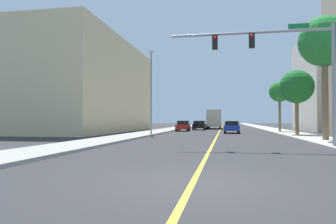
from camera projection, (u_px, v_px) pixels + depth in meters
ground at (220, 130)px, 49.13m from camera, size 192.00×192.00×0.00m
sidewalk_left at (171, 129)px, 50.53m from camera, size 3.21×168.00×0.15m
sidewalk_right at (272, 130)px, 47.72m from camera, size 3.21×168.00×0.15m
lane_marking_center at (220, 130)px, 49.13m from camera, size 0.16×144.00×0.01m
building_left_near at (76, 88)px, 42.27m from camera, size 14.55×26.02×11.80m
traffic_signal_mast at (283, 57)px, 17.57m from camera, size 9.01×0.36×6.76m
street_lamp at (151, 88)px, 32.36m from camera, size 0.56×0.28×8.54m
palm_near at (325, 42)px, 22.52m from camera, size 3.62×3.62×8.86m
palm_mid at (297, 87)px, 30.95m from camera, size 3.29×3.29×6.32m
palm_far at (280, 92)px, 39.47m from camera, size 2.58×2.58×6.24m
car_blue at (232, 127)px, 36.87m from camera, size 1.80×3.99×1.40m
car_black at (200, 125)px, 48.68m from camera, size 1.93×4.56×1.41m
car_silver at (231, 125)px, 55.30m from camera, size 2.02×4.42×1.35m
car_red at (183, 126)px, 43.54m from camera, size 1.80×4.03×1.44m
delivery_truck at (214, 119)px, 54.93m from camera, size 2.49×8.86×3.22m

